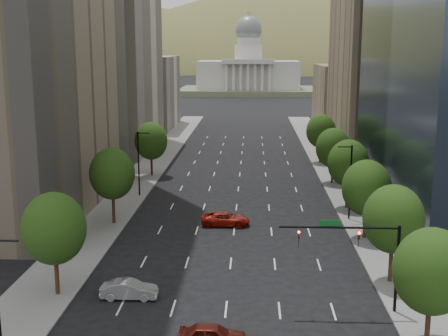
# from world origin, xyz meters

# --- Properties ---
(sidewalk_left) EXTENTS (6.00, 200.00, 0.15)m
(sidewalk_left) POSITION_xyz_m (-15.50, 60.00, 0.07)
(sidewalk_left) COLOR slate
(sidewalk_left) RESTS_ON ground
(sidewalk_right) EXTENTS (6.00, 200.00, 0.15)m
(sidewalk_right) POSITION_xyz_m (15.50, 60.00, 0.07)
(sidewalk_right) COLOR slate
(sidewalk_right) RESTS_ON ground
(midrise_cream_left) EXTENTS (14.00, 30.00, 35.00)m
(midrise_cream_left) POSITION_xyz_m (-25.00, 103.00, 17.50)
(midrise_cream_left) COLOR beige
(midrise_cream_left) RESTS_ON ground
(filler_left) EXTENTS (14.00, 26.00, 18.00)m
(filler_left) POSITION_xyz_m (-25.00, 136.00, 9.00)
(filler_left) COLOR beige
(filler_left) RESTS_ON ground
(parking_tan_right) EXTENTS (14.00, 30.00, 30.00)m
(parking_tan_right) POSITION_xyz_m (25.00, 100.00, 15.00)
(parking_tan_right) COLOR #8C7759
(parking_tan_right) RESTS_ON ground
(filler_right) EXTENTS (14.00, 26.00, 16.00)m
(filler_right) POSITION_xyz_m (25.00, 133.00, 8.00)
(filler_right) COLOR #8C7759
(filler_right) RESTS_ON ground
(tree_right_0) EXTENTS (5.20, 5.20, 8.39)m
(tree_right_0) POSITION_xyz_m (14.00, 25.00, 5.39)
(tree_right_0) COLOR #382316
(tree_right_0) RESTS_ON ground
(tree_right_1) EXTENTS (5.20, 5.20, 8.75)m
(tree_right_1) POSITION_xyz_m (14.00, 36.00, 5.75)
(tree_right_1) COLOR #382316
(tree_right_1) RESTS_ON ground
(tree_right_2) EXTENTS (5.20, 5.20, 8.61)m
(tree_right_2) POSITION_xyz_m (14.00, 48.00, 5.60)
(tree_right_2) COLOR #382316
(tree_right_2) RESTS_ON ground
(tree_right_3) EXTENTS (5.20, 5.20, 8.89)m
(tree_right_3) POSITION_xyz_m (14.00, 60.00, 5.89)
(tree_right_3) COLOR #382316
(tree_right_3) RESTS_ON ground
(tree_right_4) EXTENTS (5.20, 5.20, 8.46)m
(tree_right_4) POSITION_xyz_m (14.00, 74.00, 5.46)
(tree_right_4) COLOR #382316
(tree_right_4) RESTS_ON ground
(tree_right_5) EXTENTS (5.20, 5.20, 8.75)m
(tree_right_5) POSITION_xyz_m (14.00, 90.00, 5.75)
(tree_right_5) COLOR #382316
(tree_right_5) RESTS_ON ground
(tree_left_0) EXTENTS (5.20, 5.20, 8.75)m
(tree_left_0) POSITION_xyz_m (-14.00, 32.00, 5.75)
(tree_left_0) COLOR #382316
(tree_left_0) RESTS_ON ground
(tree_left_1) EXTENTS (5.20, 5.20, 8.97)m
(tree_left_1) POSITION_xyz_m (-14.00, 52.00, 5.96)
(tree_left_1) COLOR #382316
(tree_left_1) RESTS_ON ground
(tree_left_2) EXTENTS (5.20, 5.20, 8.68)m
(tree_left_2) POSITION_xyz_m (-14.00, 78.00, 5.68)
(tree_left_2) COLOR #382316
(tree_left_2) RESTS_ON ground
(streetlight_rn) EXTENTS (1.70, 0.20, 9.00)m
(streetlight_rn) POSITION_xyz_m (13.44, 55.00, 4.84)
(streetlight_rn) COLOR black
(streetlight_rn) RESTS_ON ground
(streetlight_ln) EXTENTS (1.70, 0.20, 9.00)m
(streetlight_ln) POSITION_xyz_m (-13.44, 65.00, 4.84)
(streetlight_ln) COLOR black
(streetlight_ln) RESTS_ON ground
(traffic_signal) EXTENTS (9.12, 0.40, 7.38)m
(traffic_signal) POSITION_xyz_m (10.53, 30.00, 5.17)
(traffic_signal) COLOR black
(traffic_signal) RESTS_ON ground
(capitol) EXTENTS (60.00, 40.00, 35.20)m
(capitol) POSITION_xyz_m (0.00, 249.71, 8.58)
(capitol) COLOR #596647
(capitol) RESTS_ON ground
(foothills) EXTENTS (720.00, 413.00, 263.00)m
(foothills) POSITION_xyz_m (34.67, 599.39, -37.78)
(foothills) COLOR olive
(foothills) RESTS_ON ground
(car_maroon) EXTENTS (4.78, 2.06, 1.61)m
(car_maroon) POSITION_xyz_m (-0.66, 24.19, 0.80)
(car_maroon) COLOR #4F140D
(car_maroon) RESTS_ON ground
(car_silver) EXTENTS (4.67, 1.70, 1.53)m
(car_silver) POSITION_xyz_m (-7.96, 31.67, 0.76)
(car_silver) COLOR #A0A0A6
(car_silver) RESTS_ON ground
(car_red_far) EXTENTS (5.57, 2.60, 1.54)m
(car_red_far) POSITION_xyz_m (-1.06, 52.10, 0.77)
(car_red_far) COLOR maroon
(car_red_far) RESTS_ON ground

